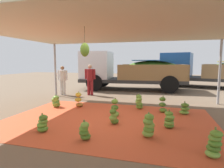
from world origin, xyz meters
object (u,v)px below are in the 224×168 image
at_px(banana_bunch_2, 85,131).
at_px(banana_bunch_3, 149,126).
at_px(worker_0, 90,77).
at_px(banana_bunch_5, 139,102).
at_px(banana_bunch_4, 185,109).
at_px(banana_bunch_11, 43,124).
at_px(worker_1, 63,78).
at_px(banana_bunch_10, 56,102).
at_px(banana_bunch_7, 169,120).
at_px(banana_bunch_9, 79,100).
at_px(cargo_truck_main, 129,70).
at_px(cargo_truck_far, 211,70).
at_px(banana_bunch_1, 114,117).
at_px(banana_bunch_0, 214,144).
at_px(banana_bunch_8, 163,105).
at_px(banana_bunch_6, 115,108).

distance_m(banana_bunch_2, banana_bunch_3, 1.47).
bearing_deg(worker_0, banana_bunch_5, -38.93).
bearing_deg(banana_bunch_2, banana_bunch_5, 75.22).
bearing_deg(banana_bunch_2, banana_bunch_4, 49.64).
bearing_deg(banana_bunch_2, banana_bunch_3, 21.79).
height_order(banana_bunch_5, banana_bunch_11, banana_bunch_5).
height_order(banana_bunch_4, worker_1, worker_1).
xyz_separation_m(banana_bunch_2, banana_bunch_10, (-2.32, 2.57, 0.01)).
height_order(banana_bunch_7, worker_1, worker_1).
xyz_separation_m(banana_bunch_9, banana_bunch_11, (0.26, -2.63, -0.06)).
height_order(banana_bunch_10, cargo_truck_main, cargo_truck_main).
relative_size(banana_bunch_7, cargo_truck_far, 0.07).
height_order(banana_bunch_3, banana_bunch_5, banana_bunch_3).
height_order(banana_bunch_4, banana_bunch_9, banana_bunch_9).
xyz_separation_m(banana_bunch_1, banana_bunch_11, (-1.58, -1.02, -0.01)).
distance_m(banana_bunch_0, banana_bunch_1, 2.59).
distance_m(banana_bunch_8, banana_bunch_9, 3.16).
relative_size(banana_bunch_6, banana_bunch_9, 1.01).
relative_size(banana_bunch_0, banana_bunch_4, 1.30).
bearing_deg(worker_1, banana_bunch_8, -23.48).
relative_size(banana_bunch_0, banana_bunch_11, 1.21).
bearing_deg(banana_bunch_2, banana_bunch_10, 132.15).
bearing_deg(cargo_truck_far, banana_bunch_4, -107.69).
height_order(banana_bunch_4, cargo_truck_far, cargo_truck_far).
bearing_deg(banana_bunch_9, banana_bunch_4, -0.32).
distance_m(banana_bunch_4, cargo_truck_far, 8.16).
height_order(banana_bunch_1, banana_bunch_5, banana_bunch_5).
distance_m(banana_bunch_5, worker_1, 4.78).
distance_m(banana_bunch_3, worker_1, 6.69).
bearing_deg(banana_bunch_1, cargo_truck_main, 96.82).
relative_size(cargo_truck_far, worker_0, 4.68).
height_order(banana_bunch_6, cargo_truck_far, cargo_truck_far).
height_order(banana_bunch_2, banana_bunch_6, banana_bunch_6).
distance_m(banana_bunch_8, cargo_truck_main, 5.67).
distance_m(cargo_truck_main, cargo_truck_far, 5.86).
xyz_separation_m(banana_bunch_10, worker_1, (-1.16, 2.54, 0.68)).
height_order(banana_bunch_8, worker_1, worker_1).
xyz_separation_m(banana_bunch_2, banana_bunch_5, (0.82, 3.12, 0.06)).
relative_size(banana_bunch_0, banana_bunch_2, 1.23).
distance_m(banana_bunch_3, cargo_truck_main, 7.77).
relative_size(banana_bunch_0, banana_bunch_9, 0.95).
bearing_deg(banana_bunch_4, banana_bunch_10, -177.08).
relative_size(banana_bunch_2, cargo_truck_main, 0.07).
distance_m(banana_bunch_3, cargo_truck_far, 10.61).
bearing_deg(banana_bunch_1, banana_bunch_8, 51.28).
xyz_separation_m(cargo_truck_main, cargo_truck_far, (5.31, 2.49, -0.01)).
bearing_deg(banana_bunch_3, banana_bunch_1, 146.21).
distance_m(banana_bunch_6, banana_bunch_9, 1.89).
xyz_separation_m(banana_bunch_4, banana_bunch_5, (-1.56, 0.32, 0.08)).
distance_m(banana_bunch_5, banana_bunch_10, 3.20).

